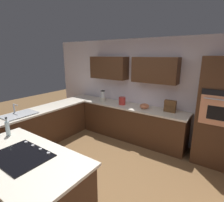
% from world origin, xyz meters
% --- Properties ---
extents(ground_plane, '(14.00, 14.00, 0.00)m').
position_xyz_m(ground_plane, '(0.00, 0.00, 0.00)').
color(ground_plane, brown).
extents(wall_back, '(6.00, 0.44, 2.60)m').
position_xyz_m(wall_back, '(0.06, -2.05, 1.42)').
color(wall_back, silver).
rests_on(wall_back, ground).
extents(lower_cabinets_back, '(2.80, 0.60, 0.86)m').
position_xyz_m(lower_cabinets_back, '(0.10, -1.72, 0.43)').
color(lower_cabinets_back, '#472B19').
rests_on(lower_cabinets_back, ground).
extents(countertop_back, '(2.84, 0.64, 0.04)m').
position_xyz_m(countertop_back, '(0.10, -1.72, 0.88)').
color(countertop_back, silver).
rests_on(countertop_back, lower_cabinets_back).
extents(lower_cabinets_side, '(0.60, 2.90, 0.86)m').
position_xyz_m(lower_cabinets_side, '(1.82, -0.55, 0.43)').
color(lower_cabinets_side, '#472B19').
rests_on(lower_cabinets_side, ground).
extents(countertop_side, '(0.64, 2.94, 0.04)m').
position_xyz_m(countertop_side, '(1.82, -0.55, 0.88)').
color(countertop_side, silver).
rests_on(countertop_side, lower_cabinets_side).
extents(island_base, '(1.84, 0.90, 0.86)m').
position_xyz_m(island_base, '(0.19, 1.19, 0.43)').
color(island_base, '#472B19').
rests_on(island_base, ground).
extents(island_top, '(1.92, 0.98, 0.04)m').
position_xyz_m(island_top, '(0.19, 1.19, 0.88)').
color(island_top, silver).
rests_on(island_top, island_base).
extents(wall_oven, '(0.80, 0.66, 2.18)m').
position_xyz_m(wall_oven, '(-1.85, -1.72, 1.09)').
color(wall_oven, '#472B19').
rests_on(wall_oven, ground).
extents(sink_unit, '(0.46, 0.70, 0.23)m').
position_xyz_m(sink_unit, '(1.83, 0.32, 0.92)').
color(sink_unit, '#515456').
rests_on(sink_unit, countertop_side).
extents(cooktop, '(0.76, 0.56, 0.03)m').
position_xyz_m(cooktop, '(0.19, 1.18, 0.91)').
color(cooktop, black).
rests_on(cooktop, island_top).
extents(blender, '(0.15, 0.15, 0.31)m').
position_xyz_m(blender, '(1.05, -1.71, 1.03)').
color(blender, beige).
rests_on(blender, countertop_back).
extents(mixing_bowl, '(0.23, 0.23, 0.13)m').
position_xyz_m(mixing_bowl, '(-0.25, -1.71, 0.96)').
color(mixing_bowl, '#CC724C').
rests_on(mixing_bowl, countertop_back).
extents(spice_rack, '(0.26, 0.11, 0.28)m').
position_xyz_m(spice_rack, '(-0.85, -1.80, 1.04)').
color(spice_rack, brown).
rests_on(spice_rack, countertop_back).
extents(kettle, '(0.18, 0.18, 0.20)m').
position_xyz_m(kettle, '(0.40, -1.71, 1.00)').
color(kettle, red).
rests_on(kettle, countertop_back).
extents(oil_bottle, '(0.07, 0.07, 0.32)m').
position_xyz_m(oil_bottle, '(0.96, 0.97, 1.03)').
color(oil_bottle, silver).
rests_on(oil_bottle, island_top).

